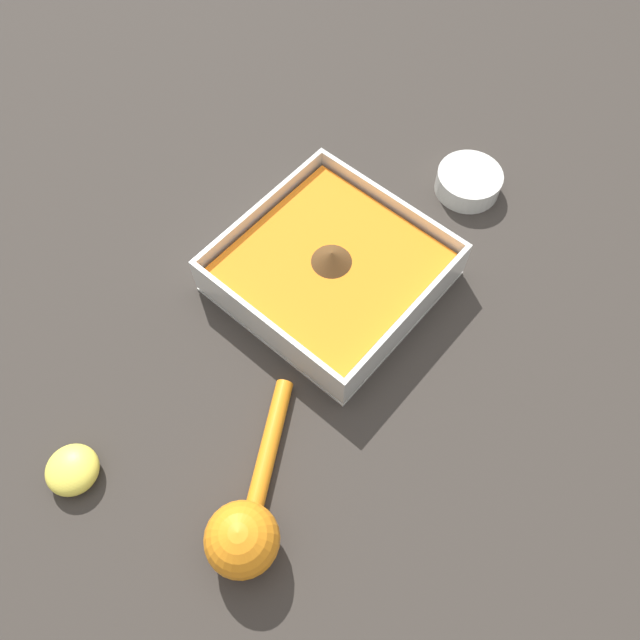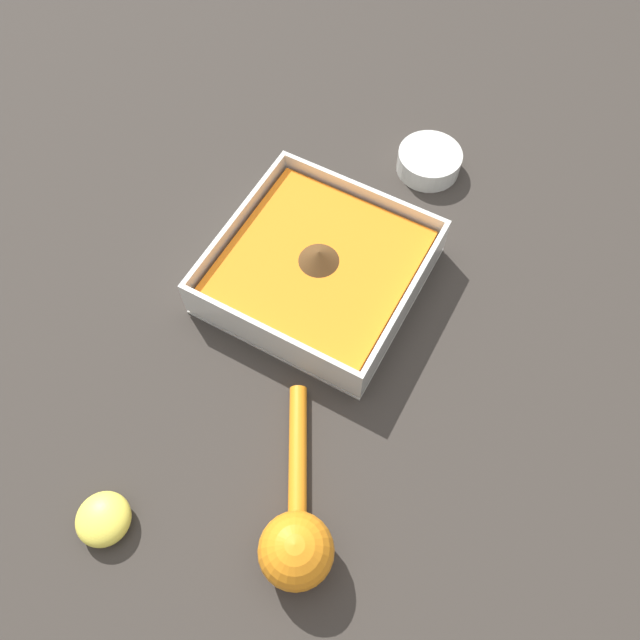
% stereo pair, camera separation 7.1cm
% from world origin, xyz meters
% --- Properties ---
extents(ground_plane, '(4.00, 4.00, 0.00)m').
position_xyz_m(ground_plane, '(0.00, 0.00, 0.00)').
color(ground_plane, '#332D28').
extents(square_dish, '(0.23, 0.23, 0.06)m').
position_xyz_m(square_dish, '(0.02, 0.04, 0.02)').
color(square_dish, silver).
rests_on(square_dish, ground_plane).
extents(spice_bowl, '(0.09, 0.09, 0.03)m').
position_xyz_m(spice_bowl, '(0.25, 0.00, 0.01)').
color(spice_bowl, silver).
rests_on(spice_bowl, ground_plane).
extents(lemon_squeezer, '(0.19, 0.13, 0.07)m').
position_xyz_m(lemon_squeezer, '(-0.26, -0.09, 0.03)').
color(lemon_squeezer, orange).
rests_on(lemon_squeezer, ground_plane).
extents(lemon_half, '(0.05, 0.05, 0.03)m').
position_xyz_m(lemon_half, '(-0.34, 0.09, 0.02)').
color(lemon_half, '#EFDB4C').
rests_on(lemon_half, ground_plane).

